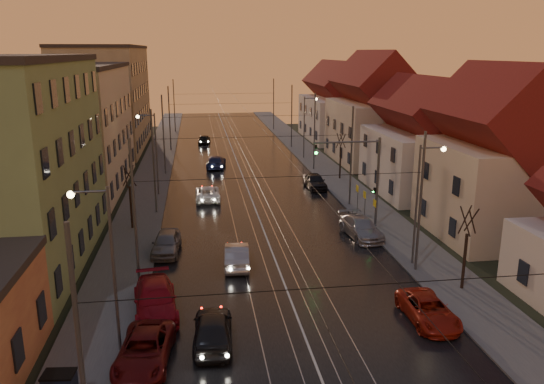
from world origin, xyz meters
name	(u,v)px	position (x,y,z in m)	size (l,w,h in m)	color
ground	(314,361)	(0.00, 0.00, 0.00)	(160.00, 160.00, 0.00)	black
road	(240,170)	(0.00, 40.00, 0.02)	(16.00, 120.00, 0.04)	black
sidewalk_left	(154,173)	(-10.00, 40.00, 0.07)	(4.00, 120.00, 0.15)	#4C4C4C
sidewalk_right	(323,167)	(10.00, 40.00, 0.07)	(4.00, 120.00, 0.15)	#4C4C4C
tram_rail_0	(222,171)	(-2.20, 40.00, 0.06)	(0.06, 120.00, 0.03)	gray
tram_rail_1	(234,170)	(-0.77, 40.00, 0.06)	(0.06, 120.00, 0.03)	gray
tram_rail_2	(247,170)	(0.77, 40.00, 0.06)	(0.06, 120.00, 0.03)	gray
tram_rail_3	(259,170)	(2.20, 40.00, 0.06)	(0.06, 120.00, 0.03)	gray
apartment_left_2	(69,130)	(-17.50, 34.00, 6.00)	(10.00, 20.00, 12.00)	#C7B39A
apartment_left_3	(106,99)	(-17.50, 58.00, 7.00)	(10.00, 24.00, 14.00)	#8C7C5A
house_right_1	(496,165)	(17.00, 15.00, 5.45)	(8.67, 10.20, 10.80)	#BEAE92
house_right_2	(423,146)	(17.00, 28.00, 4.64)	(9.18, 12.24, 9.20)	silver
house_right_3	(374,116)	(17.00, 43.00, 5.80)	(9.18, 14.28, 11.50)	#BEAE92
house_right_4	(336,107)	(17.00, 61.00, 5.05)	(9.18, 16.32, 10.00)	silver
catenary_pole_l_0	(81,364)	(-8.60, -6.00, 4.50)	(0.16, 0.16, 9.00)	#595B60
catenary_pole_l_1	(135,216)	(-8.60, 9.00, 4.50)	(0.16, 0.16, 9.00)	#595B60
catenary_pole_r_1	(420,204)	(8.60, 9.00, 4.50)	(0.16, 0.16, 9.00)	#595B60
catenary_pole_l_2	(154,163)	(-8.60, 24.00, 4.50)	(0.16, 0.16, 9.00)	#595B60
catenary_pole_r_2	(351,157)	(8.60, 24.00, 4.50)	(0.16, 0.16, 9.00)	#595B60
catenary_pole_l_3	(164,136)	(-8.60, 39.00, 4.50)	(0.16, 0.16, 9.00)	#595B60
catenary_pole_r_3	(314,132)	(8.60, 39.00, 4.50)	(0.16, 0.16, 9.00)	#595B60
catenary_pole_l_4	(170,119)	(-8.60, 54.00, 4.50)	(0.16, 0.16, 9.00)	#595B60
catenary_pole_r_4	(292,117)	(8.60, 54.00, 4.50)	(0.16, 0.16, 9.00)	#595B60
catenary_pole_l_5	(174,106)	(-8.60, 72.00, 4.50)	(0.16, 0.16, 9.00)	#595B60
catenary_pole_r_5	(274,105)	(8.60, 72.00, 4.50)	(0.16, 0.16, 9.00)	#595B60
street_lamp_0	(105,255)	(-9.10, 2.00, 4.89)	(1.75, 0.32, 8.00)	#595B60
street_lamp_1	(422,193)	(9.10, 10.00, 4.89)	(1.75, 0.32, 8.00)	#595B60
street_lamp_2	(153,146)	(-9.10, 30.00, 4.89)	(1.75, 0.32, 8.00)	#595B60
street_lamp_3	(307,121)	(9.10, 46.00, 4.89)	(1.75, 0.32, 8.00)	#595B60
traffic_light_mast	(366,171)	(7.99, 18.00, 4.60)	(5.30, 0.32, 7.20)	#595B60
bare_tree_0	(131,199)	(-10.20, 20.00, 2.49)	(1.09, 1.09, 5.11)	black
bare_tree_1	(465,251)	(10.20, 6.00, 2.49)	(1.09, 1.09, 5.11)	black
bare_tree_2	(340,157)	(10.40, 34.00, 2.49)	(1.09, 1.09, 5.11)	black
driving_car_0	(213,329)	(-4.48, 2.17, 0.78)	(1.85, 4.60, 1.57)	black
driving_car_1	(237,255)	(-2.60, 11.55, 0.73)	(1.55, 4.43, 1.46)	#949499
driving_car_2	(208,193)	(-4.12, 27.69, 0.67)	(2.23, 4.84, 1.34)	white
driving_car_3	(216,162)	(-2.76, 41.94, 0.73)	(2.06, 5.06, 1.47)	#19204C
driving_car_4	(204,139)	(-3.86, 59.28, 0.70)	(1.65, 4.10, 1.40)	black
parked_left_1	(144,350)	(-7.57, 0.89, 0.68)	(2.25, 4.88, 1.36)	#590F10
parked_left_2	(155,300)	(-7.42, 5.69, 0.79)	(2.20, 5.41, 1.57)	maroon
parked_left_3	(166,243)	(-7.27, 14.46, 0.76)	(1.80, 4.47, 1.52)	gray
parked_right_0	(428,310)	(6.65, 2.78, 0.64)	(2.13, 4.62, 1.28)	#A11E10
parked_right_1	(361,227)	(7.11, 15.79, 0.75)	(2.10, 5.15, 1.50)	#9C9BA0
parked_right_2	(315,181)	(6.85, 30.61, 0.76)	(1.80, 4.48, 1.53)	black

